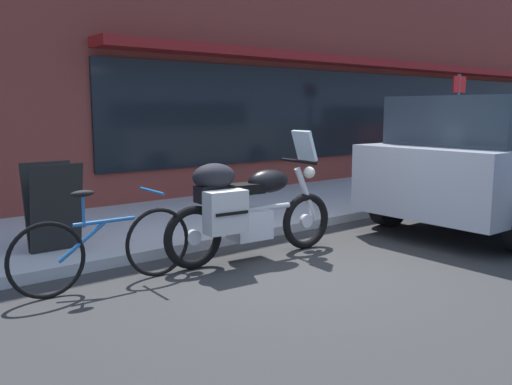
{
  "coord_description": "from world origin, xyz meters",
  "views": [
    {
      "loc": [
        -3.87,
        -3.86,
        1.66
      ],
      "look_at": [
        0.07,
        0.94,
        0.7
      ],
      "focal_mm": 38.15,
      "sensor_mm": 36.0,
      "label": 1
    }
  ],
  "objects_px": {
    "sandwich_board_sign": "(53,207)",
    "parking_sign_pole": "(457,119)",
    "parked_minivan": "(511,158)",
    "parked_bicycle": "(105,248)",
    "touring_motorcycle": "(245,206)"
  },
  "relations": [
    {
      "from": "parked_bicycle",
      "to": "parked_minivan",
      "type": "height_order",
      "value": "parked_minivan"
    },
    {
      "from": "parked_minivan",
      "to": "parking_sign_pole",
      "type": "bearing_deg",
      "value": 43.95
    },
    {
      "from": "parked_bicycle",
      "to": "parking_sign_pole",
      "type": "xyz_separation_m",
      "value": [
        8.11,
        1.27,
        1.07
      ]
    },
    {
      "from": "sandwich_board_sign",
      "to": "touring_motorcycle",
      "type": "bearing_deg",
      "value": -38.91
    },
    {
      "from": "sandwich_board_sign",
      "to": "parking_sign_pole",
      "type": "xyz_separation_m",
      "value": [
        8.16,
        0.08,
        0.84
      ]
    },
    {
      "from": "touring_motorcycle",
      "to": "parked_bicycle",
      "type": "bearing_deg",
      "value": 175.58
    },
    {
      "from": "touring_motorcycle",
      "to": "sandwich_board_sign",
      "type": "distance_m",
      "value": 2.09
    },
    {
      "from": "sandwich_board_sign",
      "to": "parking_sign_pole",
      "type": "relative_size",
      "value": 0.43
    },
    {
      "from": "parked_bicycle",
      "to": "parked_minivan",
      "type": "xyz_separation_m",
      "value": [
        5.75,
        -1.01,
        0.58
      ]
    },
    {
      "from": "touring_motorcycle",
      "to": "sandwich_board_sign",
      "type": "xyz_separation_m",
      "value": [
        -1.63,
        1.31,
        -0.01
      ]
    },
    {
      "from": "sandwich_board_sign",
      "to": "parking_sign_pole",
      "type": "distance_m",
      "value": 8.2
    },
    {
      "from": "parked_minivan",
      "to": "sandwich_board_sign",
      "type": "height_order",
      "value": "parked_minivan"
    },
    {
      "from": "sandwich_board_sign",
      "to": "parking_sign_pole",
      "type": "height_order",
      "value": "parking_sign_pole"
    },
    {
      "from": "parking_sign_pole",
      "to": "sandwich_board_sign",
      "type": "bearing_deg",
      "value": -179.47
    },
    {
      "from": "parked_bicycle",
      "to": "sandwich_board_sign",
      "type": "bearing_deg",
      "value": 92.61
    }
  ]
}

